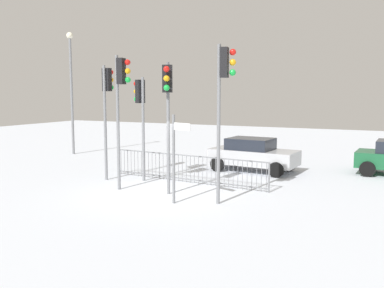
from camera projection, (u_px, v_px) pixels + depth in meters
ground_plane at (160, 193)px, 14.49m from camera, size 60.00×60.00×0.00m
traffic_light_mid_left at (141, 105)px, 16.36m from camera, size 0.55×0.37×4.06m
traffic_light_mid_right at (223, 88)px, 12.68m from camera, size 0.56×0.36×4.90m
traffic_light_rear_right at (121, 92)px, 14.65m from camera, size 0.56×0.35×4.75m
traffic_light_foreground_right at (168, 98)px, 13.87m from camera, size 0.39×0.54×4.46m
traffic_light_foreground_left at (107, 97)px, 16.52m from camera, size 0.33×0.57×4.52m
direction_sign_post at (175, 154)px, 12.97m from camera, size 0.75×0.32×2.79m
pedestrian_guard_railing at (186, 168)px, 16.26m from camera, size 6.78×0.65×1.07m
car_silver_mid at (253, 154)px, 18.58m from camera, size 3.93×2.18×1.47m
street_lamp at (71, 80)px, 23.50m from camera, size 0.36×0.36×6.81m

